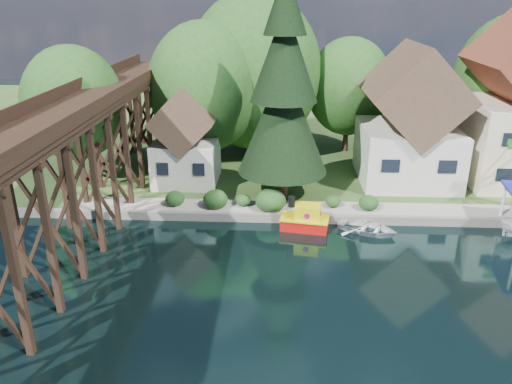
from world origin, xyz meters
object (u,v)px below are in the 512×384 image
shed (186,143)px  house_left (410,125)px  conifer (284,93)px  tugboat (305,219)px  boat_white_a (367,227)px  trestle_bridge (78,159)px

shed → house_left: bearing=4.8°
shed → conifer: (7.79, -2.77, 4.56)m
house_left → tugboat: 13.21m
shed → conifer: 9.44m
house_left → boat_white_a: house_left is taller
house_left → shed: house_left is taller
conifer → boat_white_a: 11.06m
tugboat → shed: bearing=141.4°
conifer → tugboat: size_ratio=4.70×
conifer → boat_white_a: size_ratio=4.13×
boat_white_a → shed: bearing=85.2°
trestle_bridge → shed: size_ratio=5.63×
trestle_bridge → conifer: bearing=27.1°
tugboat → boat_white_a: bearing=-4.2°
trestle_bridge → boat_white_a: trestle_bridge is taller
shed → conifer: bearing=-19.6°
trestle_bridge → shed: trestle_bridge is taller
conifer → shed: bearing=160.4°
trestle_bridge → boat_white_a: bearing=4.7°
shed → tugboat: size_ratio=2.25×
house_left → shed: 18.11m
house_left → conifer: bearing=-157.3°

